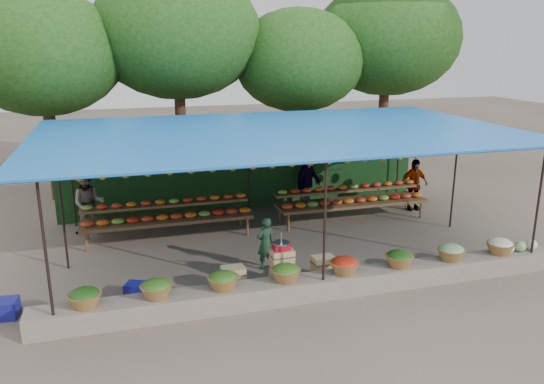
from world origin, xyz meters
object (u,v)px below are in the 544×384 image
object	(u,v)px
blue_crate_back	(138,290)
weighing_scale	(281,246)
blue_crate_front	(1,309)
crate_counter	(280,271)
vendor_seated	(266,243)

from	to	relation	value
blue_crate_back	weighing_scale	bearing A→B (deg)	18.71
blue_crate_front	blue_crate_back	world-z (taller)	blue_crate_front
crate_counter	blue_crate_back	bearing A→B (deg)	173.96
weighing_scale	blue_crate_front	size ratio (longest dim) A/B	0.65
weighing_scale	vendor_seated	xyz separation A→B (m)	(-0.07, 0.89, -0.28)
vendor_seated	blue_crate_front	bearing A→B (deg)	-6.97
blue_crate_back	crate_counter	bearing A→B (deg)	18.68
crate_counter	blue_crate_front	distance (m)	5.18
vendor_seated	weighing_scale	bearing A→B (deg)	79.39
crate_counter	weighing_scale	size ratio (longest dim) A/B	6.55
crate_counter	vendor_seated	world-z (taller)	vendor_seated
vendor_seated	blue_crate_front	distance (m)	5.19
weighing_scale	blue_crate_back	world-z (taller)	weighing_scale
weighing_scale	blue_crate_back	bearing A→B (deg)	173.99
vendor_seated	blue_crate_back	size ratio (longest dim) A/B	2.54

